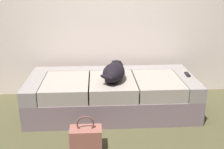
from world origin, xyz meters
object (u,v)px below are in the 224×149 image
at_px(couch, 112,94).
at_px(dog_dark, 114,71).
at_px(tv_remote, 187,74).
at_px(handbag, 86,138).

xyz_separation_m(couch, dog_dark, (0.02, -0.10, 0.35)).
bearing_deg(couch, dog_dark, -75.94).
height_order(dog_dark, tv_remote, dog_dark).
distance_m(dog_dark, handbag, 0.94).
bearing_deg(dog_dark, tv_remote, 6.30).
distance_m(tv_remote, handbag, 1.59).
xyz_separation_m(couch, handbag, (-0.31, -0.85, -0.11)).
height_order(couch, tv_remote, tv_remote).
distance_m(dog_dark, tv_remote, 0.97).
bearing_deg(couch, handbag, -110.17).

